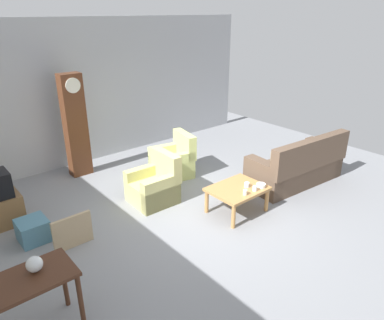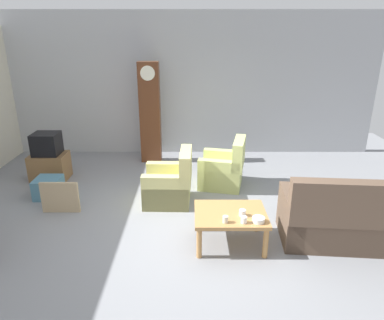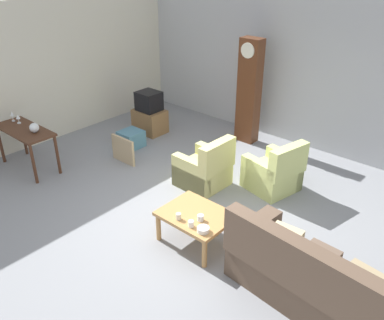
{
  "view_description": "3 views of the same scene",
  "coord_description": "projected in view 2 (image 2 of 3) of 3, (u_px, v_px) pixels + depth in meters",
  "views": [
    {
      "loc": [
        -3.7,
        -4.11,
        3.33
      ],
      "look_at": [
        0.11,
        0.41,
        0.85
      ],
      "focal_mm": 33.59,
      "sensor_mm": 36.0,
      "label": 1
    },
    {
      "loc": [
        -0.03,
        -4.49,
        2.74
      ],
      "look_at": [
        -0.05,
        0.54,
        0.89
      ],
      "focal_mm": 32.49,
      "sensor_mm": 36.0,
      "label": 2
    },
    {
      "loc": [
        3.49,
        -3.86,
        3.73
      ],
      "look_at": [
        -0.32,
        0.46,
        0.7
      ],
      "focal_mm": 38.0,
      "sensor_mm": 36.0,
      "label": 3
    }
  ],
  "objects": [
    {
      "name": "ground_plane",
      "position": [
        195.0,
        228.0,
        5.16
      ],
      "size": [
        10.4,
        10.4,
        0.0
      ],
      "primitive_type": "plane",
      "color": "gray"
    },
    {
      "name": "garage_door_wall",
      "position": [
        195.0,
        85.0,
        7.98
      ],
      "size": [
        8.4,
        0.16,
        3.2
      ],
      "primitive_type": "cube",
      "color": "#ADAFB5",
      "rests_on": "ground_plane"
    },
    {
      "name": "couch_floral",
      "position": [
        364.0,
        221.0,
        4.67
      ],
      "size": [
        2.17,
        1.05,
        1.04
      ],
      "color": "brown",
      "rests_on": "ground_plane"
    },
    {
      "name": "armchair_olive_near",
      "position": [
        171.0,
        185.0,
        5.88
      ],
      "size": [
        0.81,
        0.78,
        0.92
      ],
      "color": "#CCC67A",
      "rests_on": "ground_plane"
    },
    {
      "name": "armchair_olive_far",
      "position": [
        225.0,
        170.0,
        6.51
      ],
      "size": [
        0.93,
        0.91,
        0.92
      ],
      "color": "#D0DA7E",
      "rests_on": "ground_plane"
    },
    {
      "name": "coffee_table_wood",
      "position": [
        232.0,
        217.0,
        4.66
      ],
      "size": [
        0.96,
        0.76,
        0.47
      ],
      "color": "#B27F47",
      "rests_on": "ground_plane"
    },
    {
      "name": "grandfather_clock",
      "position": [
        152.0,
        113.0,
        7.53
      ],
      "size": [
        0.44,
        0.3,
        2.17
      ],
      "color": "#562D19",
      "rests_on": "ground_plane"
    },
    {
      "name": "tv_stand_cabinet",
      "position": [
        52.0,
        166.0,
        6.83
      ],
      "size": [
        0.68,
        0.52,
        0.52
      ],
      "primitive_type": "cube",
      "color": "brown",
      "rests_on": "ground_plane"
    },
    {
      "name": "tv_crt",
      "position": [
        48.0,
        144.0,
        6.66
      ],
      "size": [
        0.48,
        0.44,
        0.42
      ],
      "primitive_type": "cube",
      "color": "black",
      "rests_on": "tv_stand_cabinet"
    },
    {
      "name": "framed_picture_leaning",
      "position": [
        62.0,
        197.0,
        5.56
      ],
      "size": [
        0.6,
        0.05,
        0.52
      ],
      "primitive_type": "cube",
      "color": "tan",
      "rests_on": "ground_plane"
    },
    {
      "name": "storage_box_blue",
      "position": [
        50.0,
        187.0,
        6.11
      ],
      "size": [
        0.43,
        0.45,
        0.35
      ],
      "primitive_type": "cube",
      "color": "teal",
      "rests_on": "ground_plane"
    },
    {
      "name": "cup_white_porcelain",
      "position": [
        245.0,
        220.0,
        4.37
      ],
      "size": [
        0.08,
        0.08,
        0.09
      ],
      "primitive_type": "cylinder",
      "color": "white",
      "rests_on": "coffee_table_wood"
    },
    {
      "name": "cup_blue_rimmed",
      "position": [
        244.0,
        213.0,
        4.55
      ],
      "size": [
        0.09,
        0.09,
        0.08
      ],
      "primitive_type": "cylinder",
      "color": "silver",
      "rests_on": "coffee_table_wood"
    },
    {
      "name": "cup_cream_tall",
      "position": [
        227.0,
        219.0,
        4.38
      ],
      "size": [
        0.07,
        0.07,
        0.09
      ],
      "primitive_type": "cylinder",
      "color": "beige",
      "rests_on": "coffee_table_wood"
    },
    {
      "name": "bowl_white_stacked",
      "position": [
        260.0,
        220.0,
        4.4
      ],
      "size": [
        0.16,
        0.16,
        0.06
      ],
      "primitive_type": "cylinder",
      "color": "white",
      "rests_on": "coffee_table_wood"
    }
  ]
}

